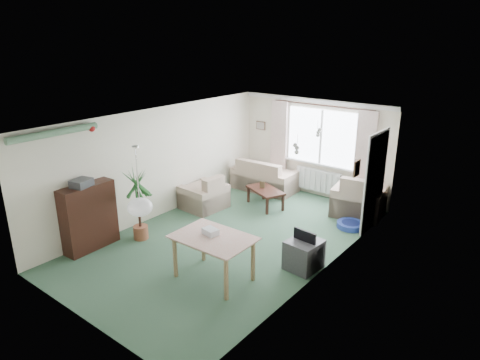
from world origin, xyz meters
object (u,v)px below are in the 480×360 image
Objects in this scene: dining_table at (214,258)px; tv_cube at (304,255)px; armchair_corner at (359,194)px; armchair_left at (204,191)px; pet_bed at (350,225)px; bookshelf at (89,217)px; sofa at (265,174)px; coffee_table at (265,198)px; houseplant at (139,205)px.

dining_table is 1.57m from tv_cube.
armchair_corner is at bearing 79.15° from dining_table.
armchair_corner is 1.16× the size of armchair_left.
pet_bed is (-0.05, 2.04, -0.20)m from tv_cube.
bookshelf is 2.25× the size of pet_bed.
coffee_table is (0.67, -0.95, -0.20)m from sofa.
sofa is at bearing 78.85° from bookshelf.
armchair_corner is at bearing 52.95° from houseplant.
armchair_left is 0.96× the size of coffee_table.
dining_table reaches higher than tv_cube.
pet_bed is (2.75, -0.80, -0.35)m from sofa.
coffee_table is (1.07, 0.95, -0.19)m from armchair_left.
armchair_left is 3.35m from pet_bed.
armchair_left is (-0.40, -1.90, -0.00)m from sofa.
coffee_table is at bearing 122.89° from sofa.
dining_table reaches higher than pet_bed.
houseplant is 2.59× the size of pet_bed.
dining_table is (2.11, -0.20, -0.35)m from houseplant.
houseplant is at bearing 6.16° from armchair_left.
armchair_corner is 3.52m from armchair_left.
dining_table is at bearing 49.17° from armchair_left.
dining_table is at bearing 69.94° from armchair_corner.
sofa is at bearing 139.41° from tv_cube.
coffee_table reaches higher than pet_bed.
pet_bed is at bearing 44.85° from houseplant.
armchair_left is at bearing 135.81° from dining_table.
armchair_left is 3.34m from tv_cube.
coffee_table is (-1.90, -0.92, -0.26)m from armchair_corner.
dining_table is (2.20, -2.14, -0.04)m from armchair_left.
coffee_table is 1.66× the size of tv_cube.
sofa is 3.86m from houseplant.
dining_table is at bearing -69.90° from coffee_table.
sofa is 3.99m from tv_cube.
coffee_table is 1.69× the size of pet_bed.
houseplant reaches higher than armchair_left.
houseplant reaches higher than bookshelf.
pet_bed is (3.49, 3.86, -0.57)m from bookshelf.
houseplant is (-0.31, -3.84, 0.31)m from sofa.
coffee_table is at bearing 16.63° from armchair_corner.
bookshelf is 0.87× the size of houseplant.
tv_cube is 1.02× the size of pet_bed.
houseplant is 1.22× the size of dining_table.
dining_table is at bearing 11.39° from bookshelf.
armchair_left reaches higher than pet_bed.
sofa is at bearing 125.33° from coffee_table.
bookshelf is 1.06× the size of dining_table.
dining_table is 3.39m from pet_bed.
armchair_corner is 4.79m from houseplant.
armchair_corner is at bearing 125.59° from armchair_left.
houseplant is at bearing -157.33° from tv_cube.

